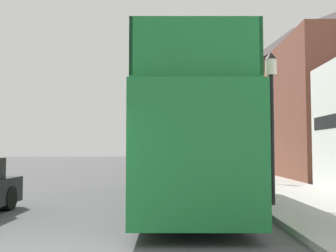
{
  "coord_description": "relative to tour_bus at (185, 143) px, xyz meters",
  "views": [
    {
      "loc": [
        2.33,
        -5.95,
        1.69
      ],
      "look_at": [
        2.23,
        5.33,
        2.37
      ],
      "focal_mm": 42.0,
      "sensor_mm": 36.0,
      "label": 1
    }
  ],
  "objects": [
    {
      "name": "ground_plane",
      "position": [
        -2.74,
        14.86,
        -1.9
      ],
      "size": [
        144.0,
        144.0,
        0.0
      ],
      "primitive_type": "plane",
      "color": "#4C4C4F"
    },
    {
      "name": "sidewalk",
      "position": [
        3.91,
        11.86,
        -1.83
      ],
      "size": [
        3.88,
        108.0,
        0.14
      ],
      "color": "#ADAAA3",
      "rests_on": "ground_plane"
    },
    {
      "name": "brick_terrace_rear",
      "position": [
        8.85,
        17.52,
        3.59
      ],
      "size": [
        6.0,
        22.8,
        10.97
      ],
      "color": "brown",
      "rests_on": "ground_plane"
    },
    {
      "name": "tour_bus",
      "position": [
        0.0,
        0.0,
        0.0
      ],
      "size": [
        2.63,
        10.4,
        4.19
      ],
      "rotation": [
        0.0,
        0.0,
        0.01
      ],
      "color": "#1E7A38",
      "rests_on": "ground_plane"
    },
    {
      "name": "parked_car_ahead_of_bus",
      "position": [
        0.81,
        7.57,
        -1.26
      ],
      "size": [
        1.89,
        4.06,
        1.36
      ],
      "rotation": [
        0.0,
        0.0,
        0.0
      ],
      "color": "black",
      "rests_on": "ground_plane"
    },
    {
      "name": "lamp_post_nearest",
      "position": [
        2.45,
        -0.9,
        1.28
      ],
      "size": [
        0.35,
        0.35,
        4.37
      ],
      "color": "black",
      "rests_on": "sidewalk"
    },
    {
      "name": "lamp_post_second",
      "position": [
        2.52,
        8.25,
        1.48
      ],
      "size": [
        0.35,
        0.35,
        4.69
      ],
      "color": "black",
      "rests_on": "sidewalk"
    }
  ]
}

